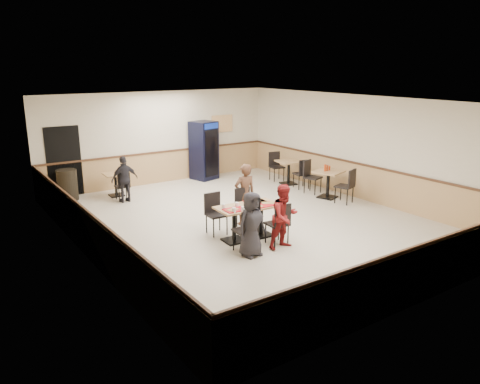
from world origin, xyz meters
TOP-DOWN VIEW (x-y plane):
  - ground at (0.00, 0.00)m, footprint 10.00×10.00m
  - room_shell at (1.78, 2.55)m, footprint 10.00×10.00m
  - main_table at (-0.64, -0.95)m, footprint 1.48×0.79m
  - main_chairs at (-0.69, -0.95)m, footprint 1.36×1.76m
  - diner_woman_left at (-1.15, -1.80)m, footprint 0.70×0.49m
  - diner_woman_right at (-0.32, -1.84)m, footprint 0.71×0.56m
  - diner_man_opposite at (-0.13, -0.09)m, footprint 0.60×0.43m
  - lone_diner at (-1.86, 3.43)m, footprint 0.79×0.35m
  - tabletop_clutter at (-0.61, -0.98)m, footprint 1.28×0.71m
  - side_table_near at (3.25, 0.47)m, footprint 0.96×0.96m
  - side_table_near_chair_south at (3.25, -0.18)m, footprint 0.60×0.60m
  - side_table_near_chair_north at (3.25, 1.12)m, footprint 0.60×0.60m
  - side_table_far at (3.34, 2.37)m, footprint 0.86×0.86m
  - side_table_far_chair_south at (3.34, 1.75)m, footprint 0.54×0.54m
  - side_table_far_chair_north at (3.34, 3.00)m, footprint 0.54×0.54m
  - condiment_caddy at (3.21, 0.52)m, footprint 0.23×0.06m
  - back_table at (-1.86, 4.20)m, footprint 0.67×0.67m
  - back_table_chair_lone at (-1.86, 3.65)m, footprint 0.42×0.42m
  - pepsi_cooler at (1.42, 4.59)m, footprint 0.91×0.91m
  - trash_bin at (-3.17, 4.55)m, footprint 0.57×0.57m

SIDE VIEW (x-z plane):
  - ground at x=0.00m, z-range 0.00..0.00m
  - back_table_chair_lone at x=-1.86m, z-range 0.00..0.87m
  - trash_bin at x=-3.17m, z-range 0.00..0.90m
  - back_table at x=-1.86m, z-range 0.11..0.80m
  - main_chairs at x=-0.69m, z-range 0.00..0.98m
  - side_table_far_chair_south at x=3.34m, z-range 0.00..0.99m
  - side_table_far_chair_north at x=3.34m, z-range 0.00..0.99m
  - side_table_near_chair_south at x=3.25m, z-range 0.00..1.03m
  - side_table_near_chair_north at x=3.25m, z-range 0.00..1.03m
  - main_table at x=-0.64m, z-range 0.13..0.90m
  - side_table_far at x=3.34m, z-range 0.13..0.91m
  - side_table_near at x=3.25m, z-range 0.13..0.95m
  - room_shell at x=1.78m, z-range -4.42..5.58m
  - lone_diner at x=-1.86m, z-range 0.00..1.33m
  - diner_woman_left at x=-1.15m, z-range 0.00..1.36m
  - diner_woman_right at x=-0.32m, z-range 0.00..1.41m
  - diner_man_opposite at x=-0.13m, z-range 0.00..1.53m
  - tabletop_clutter at x=-0.61m, z-range 0.74..0.86m
  - condiment_caddy at x=3.21m, z-range 0.80..1.00m
  - pepsi_cooler at x=1.42m, z-range 0.00..1.98m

